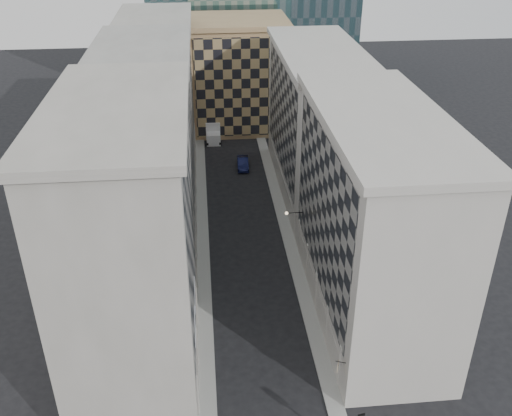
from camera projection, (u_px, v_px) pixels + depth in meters
sidewalk_west at (203, 236)px, 70.41m from camera, size 1.50×100.00×0.15m
sidewalk_east at (287, 232)px, 71.31m from camera, size 1.50×100.00×0.15m
bldg_left_a at (133, 240)px, 47.69m from camera, size 10.80×22.80×23.70m
bldg_left_b at (150, 144)px, 67.06m from camera, size 10.80×22.80×22.70m
bldg_left_c at (160, 91)px, 86.42m from camera, size 10.80×22.80×21.70m
bldg_right_a at (371, 219)px, 53.75m from camera, size 10.80×26.80×20.70m
bldg_right_b at (317, 122)px, 77.45m from camera, size 10.80×28.80×19.70m
tan_block at (238, 74)px, 99.40m from camera, size 16.80×14.80×18.80m
flagpoles_left at (195, 310)px, 45.64m from camera, size 0.10×6.33×2.33m
bracket_lamp at (288, 213)px, 63.03m from camera, size 1.98×0.36×0.36m
box_truck at (213, 132)px, 97.27m from camera, size 2.43×5.95×3.26m
dark_car at (243, 163)px, 87.46m from camera, size 1.85×4.86×1.58m
shop_sign at (338, 366)px, 46.02m from camera, size 0.82×0.72×0.83m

